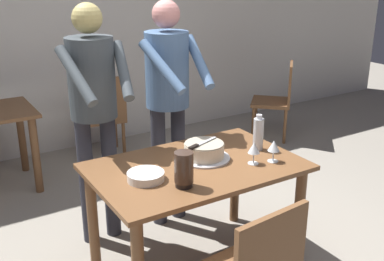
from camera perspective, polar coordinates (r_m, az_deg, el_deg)
back_wall at (r=5.17m, az=-15.69°, el=12.34°), size 10.00×0.12×2.70m
main_dining_table at (r=2.99m, az=0.49°, el=-6.43°), size 1.32×0.85×0.75m
cake_on_platter at (r=3.01m, az=1.50°, el=-2.58°), size 0.34×0.34×0.11m
cake_knife at (r=2.93m, az=0.66°, el=-1.83°), size 0.26×0.11×0.02m
plate_stack at (r=2.74m, az=-5.71°, el=-5.61°), size 0.22×0.22×0.05m
wine_glass_near at (r=2.94m, az=7.62°, el=-2.22°), size 0.08×0.08×0.14m
wine_glass_far at (r=2.99m, az=10.02°, el=-1.95°), size 0.08×0.08×0.14m
water_bottle at (r=3.17m, az=8.11°, el=-0.36°), size 0.07×0.07×0.25m
hurricane_lamp at (r=2.62m, az=-1.00°, el=-4.78°), size 0.11×0.11×0.21m
person_cutting_cake at (r=3.43m, az=-2.96°, el=5.00°), size 0.47×0.56×1.72m
person_standing_beside at (r=3.23m, az=-12.02°, el=3.70°), size 0.47×0.56×1.72m
background_chair_0 at (r=4.89m, az=-10.91°, el=2.02°), size 0.50×0.50×0.90m
background_chair_1 at (r=5.50m, az=10.51°, el=4.00°), size 0.62×0.62×0.90m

